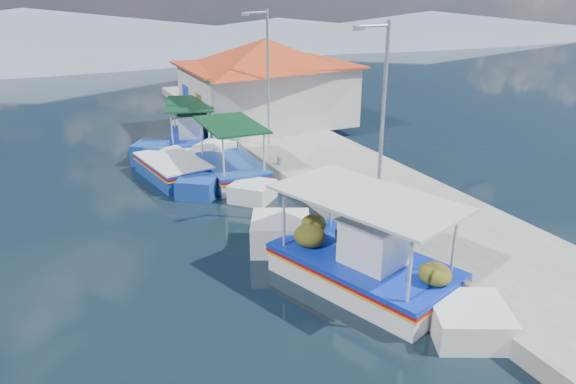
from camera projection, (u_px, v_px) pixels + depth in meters
name	position (u px, v px, depth m)	size (l,w,h in m)	color
ground	(272.00, 286.00, 14.25)	(160.00, 160.00, 0.00)	black
quay	(348.00, 177.00, 21.56)	(5.00, 44.00, 0.50)	#AAA99F
bollards	(310.00, 181.00, 19.95)	(0.20, 17.20, 0.30)	#A5A8AD
main_caique	(362.00, 265.00, 14.16)	(4.31, 8.03, 2.81)	white
caique_green_canopy	(232.00, 170.00, 21.95)	(2.22, 6.96, 2.60)	white
caique_blue_hull	(173.00, 170.00, 22.13)	(2.68, 6.72, 1.21)	#19419A
caique_far	(191.00, 140.00, 25.99)	(3.35, 6.93, 2.52)	white
harbor_building	(267.00, 80.00, 28.39)	(10.49, 10.49, 4.40)	silver
lamp_post_near	(381.00, 111.00, 16.33)	(1.21, 0.14, 6.00)	#A5A8AD
lamp_post_far	(266.00, 71.00, 23.95)	(1.21, 0.14, 6.00)	#A5A8AD
mountain_ridge	(135.00, 34.00, 63.50)	(171.40, 96.00, 5.50)	slate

